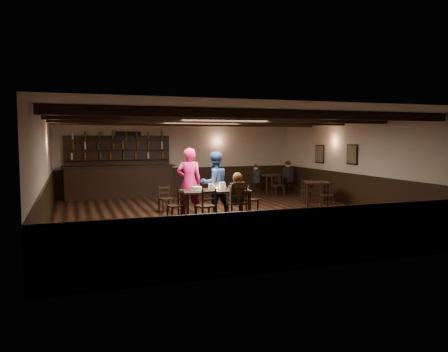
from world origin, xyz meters
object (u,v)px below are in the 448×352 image
object	(u,v)px
chair_near_right	(238,200)
woman_pink	(189,182)
bar_counter	(119,177)
chair_near_left	(207,204)
man_blue	(215,183)
cake	(197,189)
dining_table	(215,192)

from	to	relation	value
chair_near_right	woman_pink	distance (m)	1.66
woman_pink	bar_counter	distance (m)	4.57
chair_near_right	woman_pink	world-z (taller)	woman_pink
bar_counter	chair_near_left	bearing A→B (deg)	-75.29
man_blue	cake	bearing A→B (deg)	22.19
dining_table	chair_near_left	bearing A→B (deg)	-120.20
dining_table	woman_pink	bearing A→B (deg)	132.98
chair_near_left	woman_pink	xyz separation A→B (m)	(-0.08, 1.40, 0.40)
chair_near_left	woman_pink	world-z (taller)	woman_pink
man_blue	bar_counter	bearing A→B (deg)	-75.68
chair_near_left	woman_pink	size ratio (longest dim) A/B	0.49
chair_near_right	cake	distance (m)	1.20
cake	bar_counter	world-z (taller)	bar_counter
chair_near_right	chair_near_left	bearing A→B (deg)	-176.13
dining_table	woman_pink	xyz separation A→B (m)	(-0.55, 0.59, 0.24)
dining_table	woman_pink	world-z (taller)	woman_pink
woman_pink	cake	bearing A→B (deg)	109.57
chair_near_left	cake	size ratio (longest dim) A/B	2.87
chair_near_right	woman_pink	size ratio (longest dim) A/B	0.52
woman_pink	chair_near_left	bearing A→B (deg)	105.19
chair_near_left	woman_pink	bearing A→B (deg)	93.41
cake	bar_counter	bearing A→B (deg)	107.09
woman_pink	bar_counter	xyz separation A→B (m)	(-1.42, 4.33, -0.20)
chair_near_right	bar_counter	bearing A→B (deg)	112.29
chair_near_left	chair_near_right	xyz separation A→B (m)	(0.82, 0.06, 0.03)
chair_near_left	man_blue	bearing A→B (deg)	64.72
man_blue	dining_table	bearing A→B (deg)	62.90
dining_table	chair_near_right	size ratio (longest dim) A/B	1.90
dining_table	cake	bearing A→B (deg)	171.36
chair_near_right	man_blue	size ratio (longest dim) A/B	0.55
bar_counter	cake	bearing A→B (deg)	-72.91
chair_near_left	chair_near_right	world-z (taller)	chair_near_right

